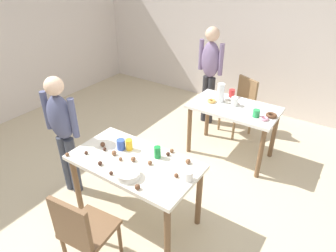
{
  "coord_description": "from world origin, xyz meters",
  "views": [
    {
      "loc": [
        1.6,
        -1.83,
        2.47
      ],
      "look_at": [
        0.09,
        0.42,
        0.9
      ],
      "focal_mm": 31.71,
      "sensor_mm": 36.0,
      "label": 1
    }
  ],
  "objects_px": {
    "chair_near_table": "(83,230)",
    "mixing_bowl": "(128,174)",
    "person_girl_near": "(62,128)",
    "soda_can": "(157,152)",
    "dining_table_far": "(233,114)",
    "chair_far_table": "(241,102)",
    "person_adult_far": "(210,68)",
    "pitcher_far": "(221,93)",
    "dining_table_near": "(135,169)"
  },
  "relations": [
    {
      "from": "dining_table_near",
      "to": "pitcher_far",
      "type": "distance_m",
      "value": 1.7
    },
    {
      "from": "dining_table_far",
      "to": "pitcher_far",
      "type": "height_order",
      "value": "pitcher_far"
    },
    {
      "from": "dining_table_near",
      "to": "soda_can",
      "type": "height_order",
      "value": "soda_can"
    },
    {
      "from": "chair_far_table",
      "to": "person_adult_far",
      "type": "bearing_deg",
      "value": -179.55
    },
    {
      "from": "dining_table_far",
      "to": "soda_can",
      "type": "bearing_deg",
      "value": -96.94
    },
    {
      "from": "person_adult_far",
      "to": "pitcher_far",
      "type": "bearing_deg",
      "value": -52.56
    },
    {
      "from": "dining_table_near",
      "to": "mixing_bowl",
      "type": "bearing_deg",
      "value": -62.23
    },
    {
      "from": "chair_near_table",
      "to": "person_adult_far",
      "type": "height_order",
      "value": "person_adult_far"
    },
    {
      "from": "dining_table_far",
      "to": "chair_near_table",
      "type": "distance_m",
      "value": 2.38
    },
    {
      "from": "person_girl_near",
      "to": "soda_can",
      "type": "bearing_deg",
      "value": 13.42
    },
    {
      "from": "dining_table_far",
      "to": "person_girl_near",
      "type": "xyz_separation_m",
      "value": [
        -1.25,
        -1.73,
        0.22
      ]
    },
    {
      "from": "person_girl_near",
      "to": "pitcher_far",
      "type": "distance_m",
      "value": 2.04
    },
    {
      "from": "dining_table_near",
      "to": "dining_table_far",
      "type": "xyz_separation_m",
      "value": [
        0.33,
        1.64,
        -0.01
      ]
    },
    {
      "from": "mixing_bowl",
      "to": "dining_table_far",
      "type": "bearing_deg",
      "value": 83.24
    },
    {
      "from": "dining_table_far",
      "to": "chair_far_table",
      "type": "height_order",
      "value": "chair_far_table"
    },
    {
      "from": "dining_table_far",
      "to": "chair_near_table",
      "type": "bearing_deg",
      "value": -97.46
    },
    {
      "from": "chair_near_table",
      "to": "person_girl_near",
      "type": "bearing_deg",
      "value": 146.1
    },
    {
      "from": "person_adult_far",
      "to": "dining_table_far",
      "type": "bearing_deg",
      "value": -43.45
    },
    {
      "from": "dining_table_near",
      "to": "chair_far_table",
      "type": "height_order",
      "value": "chair_far_table"
    },
    {
      "from": "chair_far_table",
      "to": "person_adult_far",
      "type": "distance_m",
      "value": 0.72
    },
    {
      "from": "pitcher_far",
      "to": "chair_near_table",
      "type": "bearing_deg",
      "value": -92.04
    },
    {
      "from": "mixing_bowl",
      "to": "person_adult_far",
      "type": "bearing_deg",
      "value": 101.02
    },
    {
      "from": "dining_table_far",
      "to": "chair_far_table",
      "type": "xyz_separation_m",
      "value": [
        -0.15,
        0.68,
        -0.14
      ]
    },
    {
      "from": "dining_table_far",
      "to": "person_girl_near",
      "type": "relative_size",
      "value": 0.78
    },
    {
      "from": "chair_near_table",
      "to": "mixing_bowl",
      "type": "xyz_separation_m",
      "value": [
        0.09,
        0.5,
        0.28
      ]
    },
    {
      "from": "person_girl_near",
      "to": "person_adult_far",
      "type": "height_order",
      "value": "person_adult_far"
    },
    {
      "from": "dining_table_far",
      "to": "mixing_bowl",
      "type": "height_order",
      "value": "mixing_bowl"
    },
    {
      "from": "dining_table_near",
      "to": "chair_near_table",
      "type": "bearing_deg",
      "value": -87.97
    },
    {
      "from": "dining_table_far",
      "to": "mixing_bowl",
      "type": "distance_m",
      "value": 1.88
    },
    {
      "from": "person_girl_near",
      "to": "pitcher_far",
      "type": "height_order",
      "value": "person_girl_near"
    },
    {
      "from": "soda_can",
      "to": "pitcher_far",
      "type": "height_order",
      "value": "pitcher_far"
    },
    {
      "from": "dining_table_near",
      "to": "person_girl_near",
      "type": "relative_size",
      "value": 0.89
    },
    {
      "from": "soda_can",
      "to": "pitcher_far",
      "type": "relative_size",
      "value": 0.48
    },
    {
      "from": "person_girl_near",
      "to": "soda_can",
      "type": "height_order",
      "value": "person_girl_near"
    },
    {
      "from": "dining_table_near",
      "to": "chair_near_table",
      "type": "xyz_separation_m",
      "value": [
        0.03,
        -0.72,
        -0.15
      ]
    },
    {
      "from": "chair_near_table",
      "to": "mixing_bowl",
      "type": "relative_size",
      "value": 4.09
    },
    {
      "from": "dining_table_near",
      "to": "soda_can",
      "type": "xyz_separation_m",
      "value": [
        0.16,
        0.17,
        0.17
      ]
    },
    {
      "from": "dining_table_near",
      "to": "mixing_bowl",
      "type": "xyz_separation_m",
      "value": [
        0.11,
        -0.22,
        0.14
      ]
    },
    {
      "from": "person_adult_far",
      "to": "mixing_bowl",
      "type": "relative_size",
      "value": 7.36
    },
    {
      "from": "dining_table_far",
      "to": "person_adult_far",
      "type": "distance_m",
      "value": 1.03
    },
    {
      "from": "soda_can",
      "to": "pitcher_far",
      "type": "distance_m",
      "value": 1.51
    },
    {
      "from": "chair_near_table",
      "to": "person_girl_near",
      "type": "xyz_separation_m",
      "value": [
        -0.94,
        0.63,
        0.36
      ]
    },
    {
      "from": "chair_far_table",
      "to": "soda_can",
      "type": "relative_size",
      "value": 7.13
    },
    {
      "from": "dining_table_far",
      "to": "soda_can",
      "type": "distance_m",
      "value": 1.49
    },
    {
      "from": "dining_table_far",
      "to": "pitcher_far",
      "type": "xyz_separation_m",
      "value": [
        -0.22,
        0.04,
        0.24
      ]
    },
    {
      "from": "chair_far_table",
      "to": "soda_can",
      "type": "bearing_deg",
      "value": -90.67
    },
    {
      "from": "soda_can",
      "to": "mixing_bowl",
      "type": "bearing_deg",
      "value": -96.08
    },
    {
      "from": "person_adult_far",
      "to": "mixing_bowl",
      "type": "distance_m",
      "value": 2.59
    },
    {
      "from": "chair_far_table",
      "to": "soda_can",
      "type": "distance_m",
      "value": 2.17
    },
    {
      "from": "person_adult_far",
      "to": "pitcher_far",
      "type": "xyz_separation_m",
      "value": [
        0.49,
        -0.64,
        -0.07
      ]
    }
  ]
}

